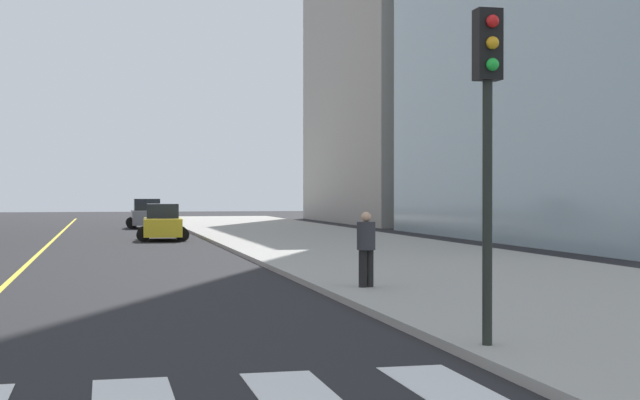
# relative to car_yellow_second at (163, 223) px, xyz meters

# --- Properties ---
(sidewalk_kerb_east) EXTENTS (10.00, 120.00, 0.15)m
(sidewalk_kerb_east) POSITION_rel_car_yellow_second_xyz_m (7.03, -19.88, -0.75)
(sidewalk_kerb_east) COLOR #9E9B93
(sidewalk_kerb_east) RESTS_ON ground
(lane_divider_paint) EXTENTS (0.16, 80.00, 0.01)m
(lane_divider_paint) POSITION_rel_car_yellow_second_xyz_m (-5.17, 0.12, -0.82)
(lane_divider_paint) COLOR yellow
(lane_divider_paint) RESTS_ON ground
(parking_garage_concrete) EXTENTS (18.00, 24.00, 27.14)m
(parking_garage_concrete) POSITION_rel_car_yellow_second_xyz_m (23.64, 23.79, 12.74)
(parking_garage_concrete) COLOR #9E9B93
(parking_garage_concrete) RESTS_ON ground
(car_yellow_second) EXTENTS (2.59, 4.03, 1.76)m
(car_yellow_second) POSITION_rel_car_yellow_second_xyz_m (0.00, 0.00, 0.00)
(car_yellow_second) COLOR gold
(car_yellow_second) RESTS_ON ground
(car_gray_fourth) EXTENTS (2.69, 4.29, 1.91)m
(car_gray_fourth) POSITION_rel_car_yellow_second_xyz_m (-0.04, 15.88, 0.07)
(car_gray_fourth) COLOR slate
(car_gray_fourth) RESTS_ON ground
(traffic_light_near_corner) EXTENTS (0.36, 0.41, 4.72)m
(traffic_light_near_corner) POSITION_rel_car_yellow_second_xyz_m (2.47, -33.35, 2.65)
(traffic_light_near_corner) COLOR black
(traffic_light_near_corner) RESTS_ON sidewalk_kerb_east
(pedestrian_waiting_east) EXTENTS (0.42, 0.42, 1.71)m
(pedestrian_waiting_east) POSITION_rel_car_yellow_second_xyz_m (3.03, -25.19, 0.27)
(pedestrian_waiting_east) COLOR black
(pedestrian_waiting_east) RESTS_ON sidewalk_kerb_east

